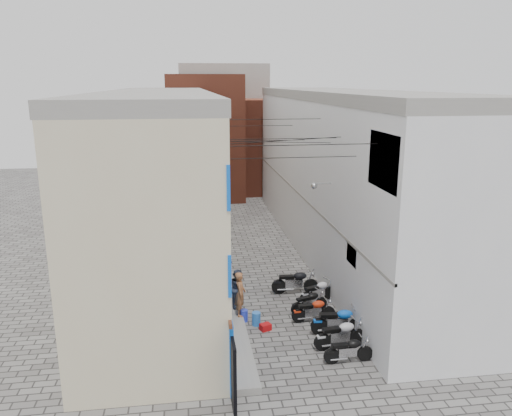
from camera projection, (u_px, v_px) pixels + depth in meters
name	position (u px, v px, depth m)	size (l,w,h in m)	color
ground	(312.00, 391.00, 15.71)	(90.00, 90.00, 0.00)	#575452
plinth	(218.00, 253.00, 27.86)	(0.90, 26.00, 0.25)	gray
building_left	(161.00, 178.00, 26.34)	(5.10, 27.00, 9.00)	#C6B796
building_right	(343.00, 173.00, 27.75)	(5.94, 26.00, 9.00)	silver
building_far_brick_left	(205.00, 137.00, 41.06)	(6.00, 6.00, 10.00)	brown
building_far_brick_right	(261.00, 145.00, 43.92)	(5.00, 6.00, 8.00)	brown
building_far_concrete	(223.00, 125.00, 46.97)	(8.00, 5.00, 11.00)	gray
far_shopfront	(233.00, 189.00, 39.59)	(2.00, 0.30, 2.40)	black
overhead_wires	(272.00, 138.00, 21.29)	(5.80, 13.02, 1.32)	black
motorcycle_a	(349.00, 349.00, 17.17)	(0.56, 1.76, 1.02)	black
motorcycle_b	(341.00, 333.00, 18.09)	(0.65, 2.04, 1.18)	#AFAEB3
motorcycle_c	(339.00, 320.00, 19.05)	(0.67, 2.14, 1.24)	#0C4DB7
motorcycle_d	(314.00, 309.00, 20.14)	(0.58, 1.83, 1.06)	red
motorcycle_e	(309.00, 301.00, 20.95)	(0.55, 1.74, 1.01)	black
motorcycle_f	(318.00, 290.00, 21.92)	(0.59, 1.87, 1.08)	#BBBABF
motorcycle_g	(295.00, 281.00, 22.76)	(0.68, 2.16, 1.25)	black
person_a	(240.00, 294.00, 20.02)	(0.67, 0.44, 1.84)	#9A5E38
person_b	(238.00, 288.00, 20.82)	(0.80, 0.62, 1.65)	#343C4F
water_jug_near	(256.00, 319.00, 19.87)	(0.35, 0.35, 0.54)	blue
water_jug_far	(244.00, 316.00, 20.22)	(0.31, 0.31, 0.48)	blue
red_crate	(265.00, 327.00, 19.51)	(0.41, 0.31, 0.26)	#AD0C0F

